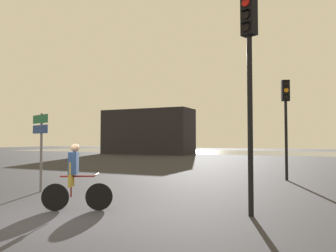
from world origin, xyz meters
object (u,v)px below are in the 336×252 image
object	(u,v)px
traffic_light_far_right	(286,110)
direction_sign_post	(41,138)
distant_building	(148,132)
cyclist	(75,177)
traffic_light_near_right	(249,64)

from	to	relation	value
traffic_light_far_right	direction_sign_post	distance (m)	9.84
distant_building	traffic_light_far_right	bearing A→B (deg)	-48.65
direction_sign_post	cyclist	size ratio (longest dim) A/B	1.60
traffic_light_far_right	cyclist	world-z (taller)	traffic_light_far_right
distant_building	cyclist	size ratio (longest dim) A/B	6.79
distant_building	direction_sign_post	size ratio (longest dim) A/B	4.23
traffic_light_near_right	direction_sign_post	bearing A→B (deg)	17.80
traffic_light_near_right	distant_building	bearing A→B (deg)	-35.08
traffic_light_far_right	cyclist	xyz separation A→B (m)	(-4.11, -8.47, -2.16)
distant_building	cyclist	distance (m)	31.72
traffic_light_far_right	direction_sign_post	world-z (taller)	traffic_light_far_right
traffic_light_far_right	cyclist	distance (m)	9.66
traffic_light_far_right	direction_sign_post	bearing A→B (deg)	24.83
traffic_light_far_right	cyclist	size ratio (longest dim) A/B	2.64
cyclist	direction_sign_post	bearing A→B (deg)	-149.04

